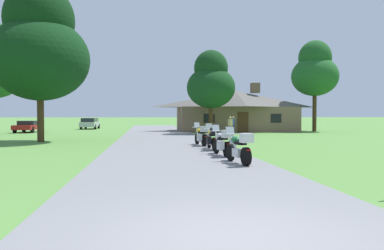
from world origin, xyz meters
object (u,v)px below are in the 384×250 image
at_px(bystander_tan_shirt_beside_signpost, 230,125).
at_px(parked_red_sedan_far_left, 28,126).
at_px(tree_by_lodge_front, 211,82).
at_px(bystander_blue_shirt_near_lodge, 233,124).
at_px(motorcycle_yellow_farthest_in_row, 202,136).
at_px(parked_silver_suv_far_left, 90,123).
at_px(tree_left_near, 40,48).
at_px(motorcycle_yellow_third_in_row, 213,139).
at_px(tree_right_of_lodge, 315,71).
at_px(motorcycle_green_nearest_to_camera, 240,148).
at_px(motorcycle_silver_second_in_row, 223,143).

bearing_deg(bystander_tan_shirt_beside_signpost, parked_red_sedan_far_left, 129.29).
bearing_deg(bystander_tan_shirt_beside_signpost, tree_by_lodge_front, 91.15).
bearing_deg(tree_by_lodge_front, bystander_blue_shirt_near_lodge, -20.88).
bearing_deg(motorcycle_yellow_farthest_in_row, parked_silver_suv_far_left, 102.08).
bearing_deg(parked_red_sedan_far_left, motorcycle_yellow_farthest_in_row, -50.19).
relative_size(bystander_tan_shirt_beside_signpost, tree_by_lodge_front, 0.21).
distance_m(motorcycle_yellow_farthest_in_row, bystander_tan_shirt_beside_signpost, 12.13).
relative_size(motorcycle_yellow_farthest_in_row, tree_left_near, 0.20).
xyz_separation_m(motorcycle_yellow_third_in_row, tree_by_lodge_front, (2.73, 16.29, 4.28)).
height_order(tree_left_near, parked_red_sedan_far_left, tree_left_near).
bearing_deg(tree_by_lodge_front, parked_silver_suv_far_left, 132.84).
distance_m(tree_right_of_lodge, parked_silver_suv_far_left, 27.90).
bearing_deg(tree_left_near, motorcycle_yellow_farthest_in_row, -25.54).
bearing_deg(parked_red_sedan_far_left, motorcycle_green_nearest_to_camera, -59.17).
relative_size(tree_left_near, parked_red_sedan_far_left, 2.47).
bearing_deg(tree_left_near, bystander_tan_shirt_beside_signpost, 24.44).
height_order(motorcycle_yellow_third_in_row, tree_by_lodge_front, tree_by_lodge_front).
bearing_deg(motorcycle_yellow_third_in_row, motorcycle_silver_second_in_row, -91.67).
distance_m(motorcycle_yellow_farthest_in_row, parked_silver_suv_far_left, 29.73).
xyz_separation_m(bystander_tan_shirt_beside_signpost, parked_silver_suv_far_left, (-14.52, 16.53, -0.15)).
height_order(motorcycle_yellow_third_in_row, parked_silver_suv_far_left, parked_silver_suv_far_left).
relative_size(tree_by_lodge_front, parked_red_sedan_far_left, 1.86).
bearing_deg(bystander_tan_shirt_beside_signpost, motorcycle_yellow_third_in_row, -134.97).
bearing_deg(tree_right_of_lodge, motorcycle_yellow_third_in_row, -125.91).
bearing_deg(tree_right_of_lodge, motorcycle_yellow_farthest_in_row, -129.95).
bearing_deg(motorcycle_silver_second_in_row, motorcycle_green_nearest_to_camera, -96.27).
height_order(motorcycle_yellow_farthest_in_row, tree_right_of_lodge, tree_right_of_lodge).
height_order(motorcycle_green_nearest_to_camera, tree_right_of_lodge, tree_right_of_lodge).
distance_m(motorcycle_yellow_third_in_row, motorcycle_yellow_farthest_in_row, 2.62).
bearing_deg(motorcycle_green_nearest_to_camera, motorcycle_silver_second_in_row, 82.47).
distance_m(motorcycle_green_nearest_to_camera, parked_red_sedan_far_left, 31.35).
distance_m(motorcycle_silver_second_in_row, bystander_tan_shirt_beside_signpost, 17.32).
height_order(tree_by_lodge_front, parked_red_sedan_far_left, tree_by_lodge_front).
xyz_separation_m(motorcycle_yellow_third_in_row, parked_silver_suv_far_left, (-10.46, 30.51, 0.17)).
xyz_separation_m(bystander_blue_shirt_near_lodge, parked_silver_suv_far_left, (-15.14, 14.96, -0.15)).
bearing_deg(motorcycle_yellow_farthest_in_row, motorcycle_green_nearest_to_camera, -96.95).
relative_size(motorcycle_yellow_farthest_in_row, parked_red_sedan_far_left, 0.49).
height_order(tree_by_lodge_front, parked_silver_suv_far_left, tree_by_lodge_front).
bearing_deg(parked_silver_suv_far_left, tree_left_near, -87.54).
distance_m(motorcycle_silver_second_in_row, tree_by_lodge_front, 19.81).
distance_m(tree_by_lodge_front, tree_left_near, 15.79).
height_order(bystander_tan_shirt_beside_signpost, tree_left_near, tree_left_near).
bearing_deg(motorcycle_yellow_third_in_row, tree_right_of_lodge, 53.36).
relative_size(motorcycle_yellow_farthest_in_row, tree_by_lodge_front, 0.26).
relative_size(bystander_blue_shirt_near_lodge, tree_by_lodge_front, 0.21).
relative_size(tree_by_lodge_front, tree_right_of_lodge, 0.79).
xyz_separation_m(motorcycle_yellow_third_in_row, tree_left_near, (-10.29, 7.45, 5.65)).
distance_m(motorcycle_yellow_farthest_in_row, tree_left_near, 12.56).
relative_size(tree_by_lodge_front, parked_silver_suv_far_left, 1.69).
relative_size(motorcycle_green_nearest_to_camera, tree_by_lodge_front, 0.26).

